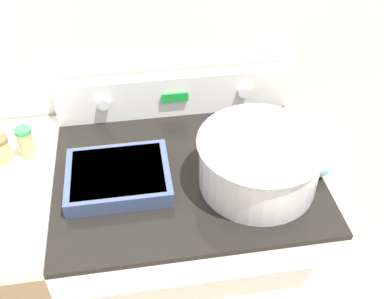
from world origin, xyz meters
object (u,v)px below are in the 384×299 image
casserole_dish (118,176)px  spice_jar_brown_cap (2,150)px  spice_jar_green_cap (26,142)px  ladle (317,163)px  mixing_bowl (259,160)px

casserole_dish → spice_jar_brown_cap: 0.36m
casserole_dish → spice_jar_green_cap: spice_jar_green_cap is taller
casserole_dish → ladle: bearing=-4.5°
ladle → spice_jar_brown_cap: size_ratio=3.07×
ladle → casserole_dish: bearing=175.5°
mixing_bowl → spice_jar_brown_cap: 0.76m
ladle → spice_jar_green_cap: size_ratio=2.70×
spice_jar_brown_cap → mixing_bowl: bearing=-14.9°
mixing_bowl → spice_jar_green_cap: size_ratio=3.59×
spice_jar_brown_cap → spice_jar_green_cap: bearing=16.7°
casserole_dish → spice_jar_brown_cap: size_ratio=3.40×
spice_jar_brown_cap → ladle: bearing=-11.1°
casserole_dish → spice_jar_green_cap: size_ratio=3.00×
ladle → spice_jar_green_cap: spice_jar_green_cap is taller
casserole_dish → ladle: (0.58, -0.05, 0.01)m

